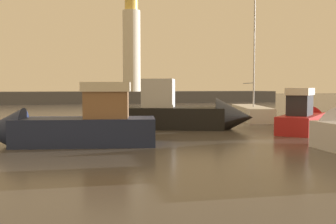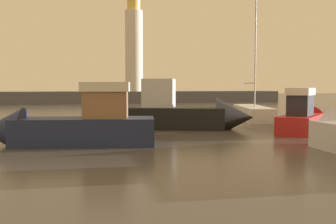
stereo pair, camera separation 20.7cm
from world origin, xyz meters
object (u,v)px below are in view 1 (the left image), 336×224
object	(u,v)px
motorboat_3	(304,118)
lighthouse	(132,45)
motorboat_0	(67,125)
motorboat_1	(189,114)
sailboat_moored	(251,112)

from	to	relation	value
motorboat_3	lighthouse	bearing A→B (deg)	93.75
lighthouse	motorboat_0	size ratio (longest dim) A/B	1.99
lighthouse	motorboat_1	bearing A→B (deg)	-95.01
lighthouse	motorboat_1	size ratio (longest dim) A/B	1.82
lighthouse	motorboat_3	bearing A→B (deg)	-86.25
lighthouse	motorboat_1	xyz separation A→B (m)	(-3.65, -41.64, -8.88)
lighthouse	motorboat_0	bearing A→B (deg)	-103.78
motorboat_0	motorboat_1	xyz separation A→B (m)	(7.91, 5.52, 0.03)
motorboat_0	motorboat_1	size ratio (longest dim) A/B	0.92
motorboat_0	sailboat_moored	distance (m)	18.81
lighthouse	motorboat_0	distance (m)	49.37
lighthouse	motorboat_0	xyz separation A→B (m)	(-11.56, -47.16, -8.91)
motorboat_1	sailboat_moored	bearing A→B (deg)	36.49
motorboat_3	sailboat_moored	distance (m)	8.61
motorboat_0	sailboat_moored	xyz separation A→B (m)	(15.28, 10.97, -0.33)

